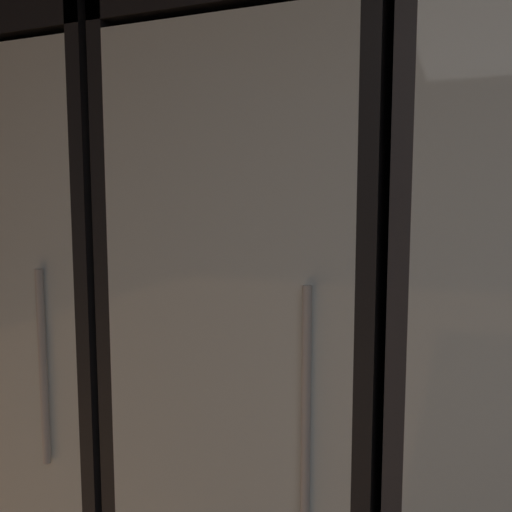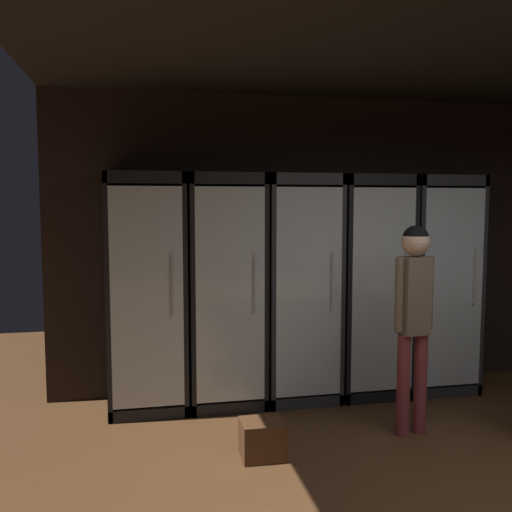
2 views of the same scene
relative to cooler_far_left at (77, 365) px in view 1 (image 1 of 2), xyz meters
The scene contains 2 objects.
cooler_far_left is the anchor object (origin of this frame).
cooler_left 0.68m from the cooler_far_left, ahead, with size 0.66×0.62×2.05m.
Camera 1 is at (-0.94, 1.36, 1.55)m, focal length 37.26 mm.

